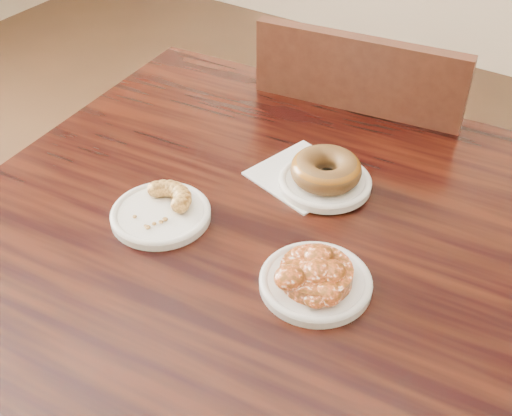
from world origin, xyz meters
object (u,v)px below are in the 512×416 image
Objects in this scene: glazed_donut at (326,169)px; cruller_fragment at (160,205)px; apple_fritter at (316,271)px; chair_far at (366,178)px; cafe_table at (257,376)px.

glazed_donut is 0.28m from cruller_fragment.
chair_far is at bearing 106.96° from apple_fritter.
chair_far is at bearing 83.37° from cruller_fragment.
glazed_donut is 1.16× the size of cruller_fragment.
chair_far is 0.76m from apple_fritter.
apple_fritter is (0.13, -0.05, 0.40)m from cafe_table.
chair_far reaches higher than glazed_donut.
glazed_donut reaches higher than apple_fritter.
cafe_table is at bearing 88.06° from chair_far.
apple_fritter reaches higher than cafe_table.
cafe_table is 0.43m from cruller_fragment.
cafe_table is 6.88× the size of apple_fritter.
glazed_donut reaches higher than cruller_fragment.
cruller_fragment is (-0.08, -0.66, 0.33)m from chair_far.
apple_fritter is at bearing 0.80° from cruller_fragment.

